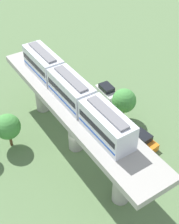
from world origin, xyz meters
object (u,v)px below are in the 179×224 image
Objects in this scene: parked_car_orange at (142,140)px; tree_far_corner at (124,101)px; train at (71,90)px; tree_mid_lot at (8,127)px; parked_car_white at (107,91)px.

tree_far_corner reaches higher than parked_car_orange.
train reaches higher than tree_far_corner.
tree_mid_lot is 0.98× the size of tree_far_corner.
tree_far_corner is (15.35, -3.89, 0.05)m from tree_mid_lot.
parked_car_orange is at bearing -33.44° from train.
parked_car_orange is 6.06m from tree_far_corner.
train is at bearing 140.16° from parked_car_orange.
parked_car_white is 0.88× the size of tree_mid_lot.
tree_far_corner is at bearing -14.22° from tree_mid_lot.
train is 4.78× the size of parked_car_white.
tree_mid_lot is (-14.35, 9.30, 2.50)m from parked_car_orange.
train is at bearing -32.38° from tree_mid_lot.
tree_far_corner is (8.48, 0.46, -5.54)m from train.
train reaches higher than parked_car_orange.
train reaches higher than tree_mid_lot.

